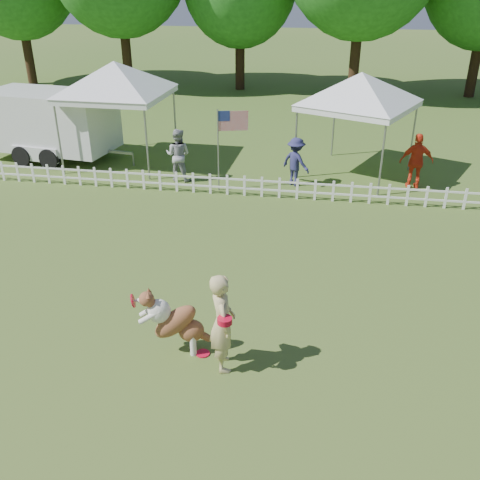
{
  "coord_description": "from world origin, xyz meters",
  "views": [
    {
      "loc": [
        2.01,
        -7.11,
        5.72
      ],
      "look_at": [
        0.47,
        2.0,
        1.1
      ],
      "focal_mm": 40.0,
      "sensor_mm": 36.0,
      "label": 1
    }
  ],
  "objects_px": {
    "frisbee_on_turf": "(203,353)",
    "spectator_c": "(416,161)",
    "canopy_tent_right": "(357,126)",
    "dog": "(176,322)",
    "spectator_a": "(178,155)",
    "flag_pole": "(218,151)",
    "cargo_trailer": "(51,125)",
    "handler": "(222,322)",
    "canopy_tent_left": "(119,115)",
    "spectator_b": "(296,162)"
  },
  "relations": [
    {
      "from": "frisbee_on_turf",
      "to": "spectator_b",
      "type": "distance_m",
      "value": 8.36
    },
    {
      "from": "spectator_a",
      "to": "cargo_trailer",
      "type": "bearing_deg",
      "value": -11.72
    },
    {
      "from": "handler",
      "to": "cargo_trailer",
      "type": "distance_m",
      "value": 12.55
    },
    {
      "from": "frisbee_on_turf",
      "to": "spectator_c",
      "type": "xyz_separation_m",
      "value": [
        4.39,
        8.62,
        0.81
      ]
    },
    {
      "from": "handler",
      "to": "frisbee_on_turf",
      "type": "bearing_deg",
      "value": 39.56
    },
    {
      "from": "cargo_trailer",
      "to": "frisbee_on_turf",
      "type": "bearing_deg",
      "value": -44.73
    },
    {
      "from": "frisbee_on_turf",
      "to": "spectator_a",
      "type": "distance_m",
      "value": 8.55
    },
    {
      "from": "spectator_b",
      "to": "spectator_c",
      "type": "relative_size",
      "value": 0.88
    },
    {
      "from": "canopy_tent_right",
      "to": "spectator_b",
      "type": "xyz_separation_m",
      "value": [
        -1.73,
        -1.34,
        -0.81
      ]
    },
    {
      "from": "handler",
      "to": "cargo_trailer",
      "type": "height_order",
      "value": "cargo_trailer"
    },
    {
      "from": "canopy_tent_right",
      "to": "spectator_c",
      "type": "relative_size",
      "value": 1.87
    },
    {
      "from": "handler",
      "to": "canopy_tent_right",
      "type": "bearing_deg",
      "value": -32.87
    },
    {
      "from": "canopy_tent_right",
      "to": "flag_pole",
      "type": "height_order",
      "value": "canopy_tent_right"
    },
    {
      "from": "dog",
      "to": "flag_pole",
      "type": "relative_size",
      "value": 0.51
    },
    {
      "from": "frisbee_on_turf",
      "to": "spectator_c",
      "type": "height_order",
      "value": "spectator_c"
    },
    {
      "from": "canopy_tent_left",
      "to": "spectator_b",
      "type": "xyz_separation_m",
      "value": [
        5.87,
        -1.18,
        -0.88
      ]
    },
    {
      "from": "handler",
      "to": "frisbee_on_turf",
      "type": "xyz_separation_m",
      "value": [
        -0.39,
        0.23,
        -0.84
      ]
    },
    {
      "from": "frisbee_on_turf",
      "to": "spectator_c",
      "type": "relative_size",
      "value": 0.14
    },
    {
      "from": "frisbee_on_turf",
      "to": "spectator_a",
      "type": "xyz_separation_m",
      "value": [
        -2.64,
        8.1,
        0.79
      ]
    },
    {
      "from": "handler",
      "to": "canopy_tent_right",
      "type": "height_order",
      "value": "canopy_tent_right"
    },
    {
      "from": "frisbee_on_turf",
      "to": "flag_pole",
      "type": "height_order",
      "value": "flag_pole"
    },
    {
      "from": "dog",
      "to": "cargo_trailer",
      "type": "bearing_deg",
      "value": 110.97
    },
    {
      "from": "dog",
      "to": "frisbee_on_turf",
      "type": "distance_m",
      "value": 0.73
    },
    {
      "from": "handler",
      "to": "canopy_tent_left",
      "type": "relative_size",
      "value": 0.53
    },
    {
      "from": "canopy_tent_left",
      "to": "dog",
      "type": "bearing_deg",
      "value": -63.06
    },
    {
      "from": "canopy_tent_left",
      "to": "spectator_a",
      "type": "height_order",
      "value": "canopy_tent_left"
    },
    {
      "from": "spectator_c",
      "to": "cargo_trailer",
      "type": "bearing_deg",
      "value": -7.92
    },
    {
      "from": "handler",
      "to": "frisbee_on_turf",
      "type": "height_order",
      "value": "handler"
    },
    {
      "from": "canopy_tent_right",
      "to": "cargo_trailer",
      "type": "bearing_deg",
      "value": -155.51
    },
    {
      "from": "canopy_tent_left",
      "to": "canopy_tent_right",
      "type": "height_order",
      "value": "canopy_tent_left"
    },
    {
      "from": "frisbee_on_turf",
      "to": "spectator_b",
      "type": "bearing_deg",
      "value": 83.74
    },
    {
      "from": "spectator_c",
      "to": "canopy_tent_right",
      "type": "bearing_deg",
      "value": -33.04
    },
    {
      "from": "canopy_tent_left",
      "to": "flag_pole",
      "type": "relative_size",
      "value": 1.35
    },
    {
      "from": "canopy_tent_left",
      "to": "handler",
      "type": "bearing_deg",
      "value": -59.75
    },
    {
      "from": "handler",
      "to": "flag_pole",
      "type": "bearing_deg",
      "value": -7.89
    },
    {
      "from": "frisbee_on_turf",
      "to": "canopy_tent_right",
      "type": "xyz_separation_m",
      "value": [
        2.64,
        9.62,
        1.52
      ]
    },
    {
      "from": "cargo_trailer",
      "to": "spectator_c",
      "type": "bearing_deg",
      "value": 2.8
    },
    {
      "from": "spectator_c",
      "to": "frisbee_on_turf",
      "type": "bearing_deg",
      "value": 59.63
    },
    {
      "from": "handler",
      "to": "spectator_a",
      "type": "bearing_deg",
      "value": -0.03
    },
    {
      "from": "cargo_trailer",
      "to": "spectator_b",
      "type": "distance_m",
      "value": 8.47
    },
    {
      "from": "spectator_a",
      "to": "spectator_b",
      "type": "xyz_separation_m",
      "value": [
        3.54,
        0.18,
        -0.08
      ]
    },
    {
      "from": "canopy_tent_right",
      "to": "flag_pole",
      "type": "xyz_separation_m",
      "value": [
        -3.9,
        -2.15,
        -0.34
      ]
    },
    {
      "from": "flag_pole",
      "to": "spectator_b",
      "type": "relative_size",
      "value": 1.64
    },
    {
      "from": "canopy_tent_right",
      "to": "flag_pole",
      "type": "distance_m",
      "value": 4.47
    },
    {
      "from": "spectator_b",
      "to": "cargo_trailer",
      "type": "bearing_deg",
      "value": 25.87
    },
    {
      "from": "spectator_b",
      "to": "dog",
      "type": "bearing_deg",
      "value": 115.45
    },
    {
      "from": "canopy_tent_right",
      "to": "canopy_tent_left",
      "type": "bearing_deg",
      "value": -154.65
    },
    {
      "from": "canopy_tent_right",
      "to": "cargo_trailer",
      "type": "relative_size",
      "value": 0.59
    },
    {
      "from": "cargo_trailer",
      "to": "handler",
      "type": "bearing_deg",
      "value": -43.96
    },
    {
      "from": "frisbee_on_turf",
      "to": "spectator_b",
      "type": "relative_size",
      "value": 0.16
    }
  ]
}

